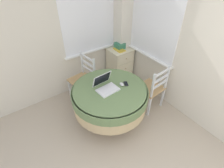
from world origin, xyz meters
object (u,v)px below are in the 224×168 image
storage_box (120,46)px  book_on_cabinet (119,50)px  laptop (106,86)px  cell_phone (126,84)px  corner_cabinet (120,64)px  computer_mouse (122,84)px  dining_chair_near_back_window (83,79)px  round_dining_table (110,97)px  dining_chair_near_right_window (152,89)px

storage_box → book_on_cabinet: storage_box is taller
laptop → book_on_cabinet: bearing=43.5°
laptop → cell_phone: 0.34m
laptop → corner_cabinet: laptop is taller
laptop → computer_mouse: (0.25, -0.08, -0.03)m
computer_mouse → storage_box: bearing=54.1°
laptop → computer_mouse: bearing=-17.8°
cell_phone → dining_chair_near_back_window: bearing=110.2°
round_dining_table → corner_cabinet: size_ratio=1.60×
round_dining_table → dining_chair_near_right_window: dining_chair_near_right_window is taller
corner_cabinet → cell_phone: bearing=-123.2°
computer_mouse → dining_chair_near_back_window: size_ratio=0.10×
round_dining_table → storage_box: (0.94, 0.99, 0.24)m
dining_chair_near_right_window → storage_box: 1.19m
computer_mouse → dining_chair_near_right_window: (0.62, -0.10, -0.31)m
computer_mouse → corner_cabinet: 1.29m
dining_chair_near_back_window → dining_chair_near_right_window: bearing=-48.3°
computer_mouse → dining_chair_near_back_window: bearing=105.7°
dining_chair_near_right_window → storage_box: size_ratio=4.79×
computer_mouse → storage_box: size_ratio=0.46×
round_dining_table → laptop: bearing=139.2°
book_on_cabinet → cell_phone: bearing=-121.9°
computer_mouse → cell_phone: (0.08, -0.01, -0.02)m
round_dining_table → corner_cabinet: corner_cabinet is taller
computer_mouse → corner_cabinet: size_ratio=0.12×
cell_phone → storage_box: bearing=57.3°
computer_mouse → dining_chair_near_right_window: 0.70m
laptop → cell_phone: laptop is taller
corner_cabinet → storage_box: bearing=73.5°
corner_cabinet → dining_chair_near_back_window: bearing=-172.6°
storage_box → dining_chair_near_right_window: bearing=-96.2°
storage_box → laptop: bearing=-136.2°
dining_chair_near_back_window → book_on_cabinet: 0.98m
cell_phone → round_dining_table: bearing=170.2°
corner_cabinet → book_on_cabinet: bearing=-147.1°
dining_chair_near_back_window → round_dining_table: bearing=-87.0°
computer_mouse → book_on_cabinet: computer_mouse is taller
laptop → corner_cabinet: (0.98, 0.91, -0.41)m
computer_mouse → corner_cabinet: (0.73, 0.99, -0.38)m
storage_box → dining_chair_near_back_window: bearing=-170.7°
computer_mouse → dining_chair_near_back_window: (-0.24, 0.87, -0.31)m
cell_phone → dining_chair_near_right_window: bearing=-10.0°
laptop → dining_chair_near_right_window: bearing=-11.9°
round_dining_table → dining_chair_near_right_window: 0.84m
laptop → dining_chair_near_right_window: 0.95m
laptop → storage_box: laptop is taller
dining_chair_near_back_window → dining_chair_near_right_window: (0.87, -0.97, 0.00)m
storage_box → cell_phone: bearing=-122.7°
laptop → storage_box: bearing=43.8°
dining_chair_near_back_window → corner_cabinet: 0.99m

